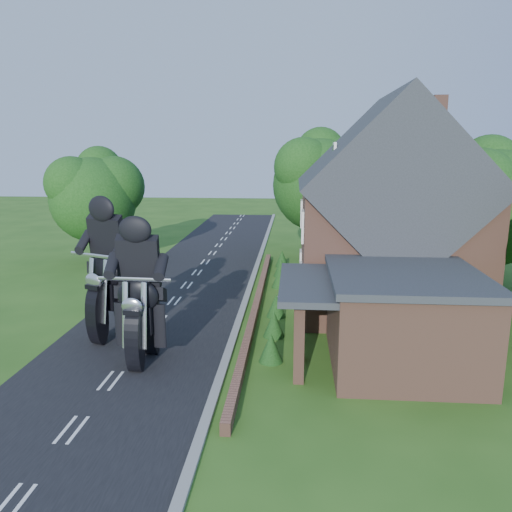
# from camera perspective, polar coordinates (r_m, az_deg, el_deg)

# --- Properties ---
(ground) EXTENTS (120.00, 120.00, 0.00)m
(ground) POSITION_cam_1_polar(r_m,az_deg,el_deg) (20.57, -13.30, -10.03)
(ground) COLOR #2B5718
(ground) RESTS_ON ground
(road) EXTENTS (7.00, 80.00, 0.02)m
(road) POSITION_cam_1_polar(r_m,az_deg,el_deg) (20.56, -13.30, -10.01)
(road) COLOR black
(road) RESTS_ON ground
(kerb) EXTENTS (0.30, 80.00, 0.12)m
(kerb) POSITION_cam_1_polar(r_m,az_deg,el_deg) (19.77, -3.01, -10.45)
(kerb) COLOR gray
(kerb) RESTS_ON ground
(garden_wall) EXTENTS (0.30, 22.00, 0.40)m
(garden_wall) POSITION_cam_1_polar(r_m,az_deg,el_deg) (24.33, 0.04, -5.67)
(garden_wall) COLOR #8D5B48
(garden_wall) RESTS_ON ground
(house) EXTENTS (9.54, 8.64, 10.24)m
(house) POSITION_cam_1_polar(r_m,az_deg,el_deg) (24.71, 14.74, 4.07)
(house) COLOR #8D5B48
(house) RESTS_ON ground
(annex) EXTENTS (7.05, 5.94, 3.44)m
(annex) POSITION_cam_1_polar(r_m,az_deg,el_deg) (18.65, 16.04, -6.74)
(annex) COLOR #8D5B48
(annex) RESTS_ON ground
(tree_house_right) EXTENTS (6.51, 6.00, 8.40)m
(tree_house_right) POSITION_cam_1_polar(r_m,az_deg,el_deg) (28.82, 26.11, 6.03)
(tree_house_right) COLOR black
(tree_house_right) RESTS_ON ground
(tree_behind_house) EXTENTS (7.81, 7.20, 10.08)m
(tree_behind_house) POSITION_cam_1_polar(r_m,az_deg,el_deg) (35.20, 18.01, 9.28)
(tree_behind_house) COLOR black
(tree_behind_house) RESTS_ON ground
(tree_behind_left) EXTENTS (6.94, 6.40, 9.16)m
(tree_behind_left) POSITION_cam_1_polar(r_m,az_deg,el_deg) (35.32, 7.93, 8.95)
(tree_behind_left) COLOR black
(tree_behind_left) RESTS_ON ground
(tree_far_road) EXTENTS (6.08, 5.60, 7.84)m
(tree_far_road) POSITION_cam_1_polar(r_m,az_deg,el_deg) (34.82, -17.51, 6.99)
(tree_far_road) COLOR black
(tree_far_road) RESTS_ON ground
(shrub_a) EXTENTS (0.90, 0.90, 1.10)m
(shrub_a) POSITION_cam_1_polar(r_m,az_deg,el_deg) (18.53, 1.72, -10.40)
(shrub_a) COLOR #143A12
(shrub_a) RESTS_ON ground
(shrub_b) EXTENTS (0.90, 0.90, 1.10)m
(shrub_b) POSITION_cam_1_polar(r_m,az_deg,el_deg) (20.85, 2.06, -7.76)
(shrub_b) COLOR #143A12
(shrub_b) RESTS_ON ground
(shrub_c) EXTENTS (0.90, 0.90, 1.10)m
(shrub_c) POSITION_cam_1_polar(r_m,az_deg,el_deg) (23.22, 2.32, -5.66)
(shrub_c) COLOR #143A12
(shrub_c) RESTS_ON ground
(shrub_d) EXTENTS (0.90, 0.90, 1.10)m
(shrub_d) POSITION_cam_1_polar(r_m,az_deg,el_deg) (28.02, 2.72, -2.53)
(shrub_d) COLOR #143A12
(shrub_d) RESTS_ON ground
(shrub_e) EXTENTS (0.90, 0.90, 1.10)m
(shrub_e) POSITION_cam_1_polar(r_m,az_deg,el_deg) (30.44, 2.87, -1.33)
(shrub_e) COLOR #143A12
(shrub_e) RESTS_ON ground
(shrub_f) EXTENTS (0.90, 0.90, 1.10)m
(shrub_f) POSITION_cam_1_polar(r_m,az_deg,el_deg) (32.87, 2.99, -0.31)
(shrub_f) COLOR #143A12
(shrub_f) RESTS_ON ground
(motorcycle_lead) EXTENTS (0.53, 1.77, 1.62)m
(motorcycle_lead) POSITION_cam_1_polar(r_m,az_deg,el_deg) (18.75, -12.81, -9.57)
(motorcycle_lead) COLOR black
(motorcycle_lead) RESTS_ON ground
(motorcycle_follow) EXTENTS (1.14, 1.93, 1.76)m
(motorcycle_follow) POSITION_cam_1_polar(r_m,az_deg,el_deg) (21.42, -16.14, -6.77)
(motorcycle_follow) COLOR black
(motorcycle_follow) RESTS_ON ground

